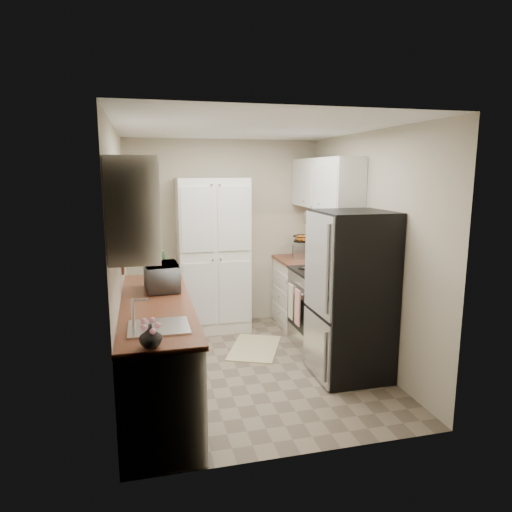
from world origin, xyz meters
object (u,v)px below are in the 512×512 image
(refrigerator, at_px, (351,295))
(wine_bottle, at_px, (156,266))
(pantry_cabinet, at_px, (213,255))
(toaster_oven, at_px, (304,249))
(electric_range, at_px, (323,308))
(microwave, at_px, (162,277))

(refrigerator, bearing_deg, wine_bottle, 153.39)
(pantry_cabinet, relative_size, toaster_oven, 5.20)
(wine_bottle, bearing_deg, pantry_cabinet, 45.96)
(electric_range, relative_size, wine_bottle, 4.19)
(pantry_cabinet, height_order, microwave, pantry_cabinet)
(electric_range, distance_m, toaster_oven, 1.09)
(refrigerator, bearing_deg, toaster_oven, 85.97)
(electric_range, relative_size, toaster_oven, 2.94)
(toaster_oven, bearing_deg, microwave, -124.57)
(refrigerator, xyz_separation_m, toaster_oven, (0.12, 1.74, 0.18))
(wine_bottle, xyz_separation_m, toaster_oven, (2.01, 0.79, -0.02))
(microwave, distance_m, toaster_oven, 2.38)
(pantry_cabinet, height_order, toaster_oven, pantry_cabinet)
(wine_bottle, bearing_deg, electric_range, -4.38)
(pantry_cabinet, distance_m, wine_bottle, 1.08)
(toaster_oven, bearing_deg, pantry_cabinet, -158.05)
(pantry_cabinet, height_order, electric_range, pantry_cabinet)
(electric_range, xyz_separation_m, wine_bottle, (-1.93, 0.15, 0.58))
(wine_bottle, bearing_deg, toaster_oven, 21.45)
(pantry_cabinet, bearing_deg, wine_bottle, -134.04)
(refrigerator, xyz_separation_m, wine_bottle, (-1.89, 0.95, 0.20))
(toaster_oven, bearing_deg, refrigerator, -72.71)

